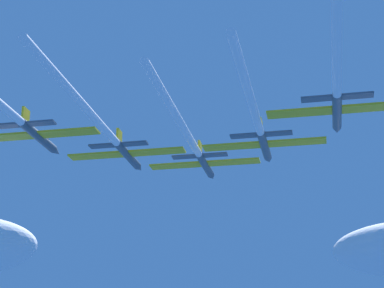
% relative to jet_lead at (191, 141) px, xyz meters
% --- Properties ---
extents(jet_lead, '(18.67, 47.65, 3.09)m').
position_rel_jet_lead_xyz_m(jet_lead, '(0.00, 0.00, 0.00)').
color(jet_lead, '#4C5660').
extents(jet_left_wing, '(18.67, 47.17, 3.09)m').
position_rel_jet_lead_xyz_m(jet_left_wing, '(-10.61, -10.03, -0.95)').
color(jet_left_wing, '#4C5660').
extents(jet_right_wing, '(18.67, 43.93, 3.09)m').
position_rel_jet_lead_xyz_m(jet_right_wing, '(10.99, -8.19, -0.74)').
color(jet_right_wing, '#4C5660').
extents(jet_left_outer, '(18.67, 47.70, 3.09)m').
position_rel_jet_lead_xyz_m(jet_left_outer, '(-20.99, -21.02, -1.00)').
color(jet_left_outer, '#4C5660').
extents(jet_right_outer, '(18.67, 49.92, 3.09)m').
position_rel_jet_lead_xyz_m(jet_right_outer, '(21.87, -22.43, -0.80)').
color(jet_right_outer, '#4C5660').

